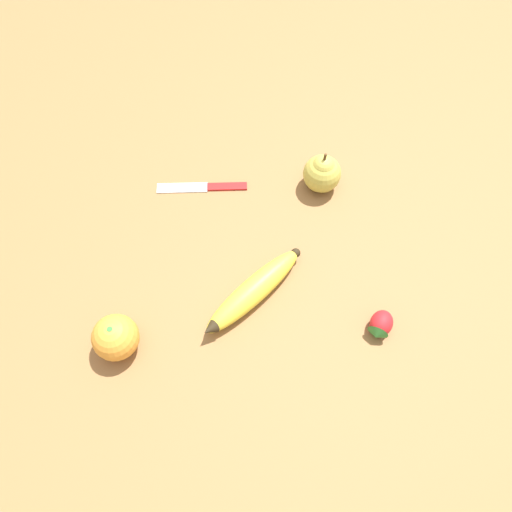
{
  "coord_description": "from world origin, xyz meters",
  "views": [
    {
      "loc": [
        -0.22,
        0.33,
        0.76
      ],
      "look_at": [
        0.02,
        -0.01,
        0.03
      ],
      "focal_mm": 35.0,
      "sensor_mm": 36.0,
      "label": 1
    }
  ],
  "objects_px": {
    "pear": "(322,172)",
    "paring_knife": "(205,187)",
    "orange": "(116,337)",
    "strawberry": "(381,325)",
    "banana": "(253,291)"
  },
  "relations": [
    {
      "from": "pear",
      "to": "strawberry",
      "type": "xyz_separation_m",
      "value": [
        -0.23,
        0.2,
        -0.02
      ]
    },
    {
      "from": "banana",
      "to": "paring_knife",
      "type": "distance_m",
      "value": 0.24
    },
    {
      "from": "banana",
      "to": "paring_knife",
      "type": "bearing_deg",
      "value": -112.71
    },
    {
      "from": "pear",
      "to": "paring_knife",
      "type": "distance_m",
      "value": 0.22
    },
    {
      "from": "pear",
      "to": "paring_knife",
      "type": "relative_size",
      "value": 0.59
    },
    {
      "from": "banana",
      "to": "strawberry",
      "type": "relative_size",
      "value": 4.15
    },
    {
      "from": "orange",
      "to": "paring_knife",
      "type": "relative_size",
      "value": 0.49
    },
    {
      "from": "banana",
      "to": "paring_knife",
      "type": "xyz_separation_m",
      "value": [
        0.2,
        -0.14,
        -0.02
      ]
    },
    {
      "from": "pear",
      "to": "strawberry",
      "type": "distance_m",
      "value": 0.3
    },
    {
      "from": "banana",
      "to": "orange",
      "type": "bearing_deg",
      "value": -22.49
    },
    {
      "from": "orange",
      "to": "paring_knife",
      "type": "xyz_separation_m",
      "value": [
        0.08,
        -0.32,
        -0.03
      ]
    },
    {
      "from": "banana",
      "to": "orange",
      "type": "xyz_separation_m",
      "value": [
        0.12,
        0.19,
        0.02
      ]
    },
    {
      "from": "orange",
      "to": "strawberry",
      "type": "distance_m",
      "value": 0.41
    },
    {
      "from": "orange",
      "to": "strawberry",
      "type": "xyz_separation_m",
      "value": [
        -0.33,
        -0.26,
        -0.02
      ]
    },
    {
      "from": "orange",
      "to": "paring_knife",
      "type": "bearing_deg",
      "value": -76.55
    }
  ]
}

